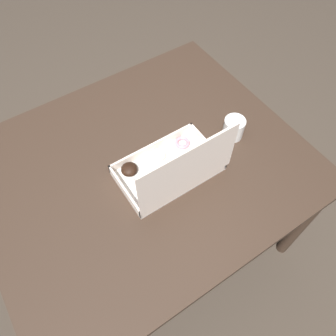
% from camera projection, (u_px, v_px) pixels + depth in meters
% --- Properties ---
extents(ground_plane, '(8.00, 8.00, 0.00)m').
position_uv_depth(ground_plane, '(151.00, 235.00, 1.88)').
color(ground_plane, '#42382D').
extents(dining_table, '(1.23, 1.04, 0.73)m').
position_uv_depth(dining_table, '(145.00, 175.00, 1.34)').
color(dining_table, '#38281E').
rests_on(dining_table, ground_plane).
extents(donut_box, '(0.38, 0.24, 0.27)m').
position_uv_depth(donut_box, '(173.00, 170.00, 1.19)').
color(donut_box, silver).
rests_on(donut_box, dining_table).
extents(coffee_mug, '(0.08, 0.08, 0.09)m').
position_uv_depth(coffee_mug, '(234.00, 128.00, 1.32)').
color(coffee_mug, white).
rests_on(coffee_mug, dining_table).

